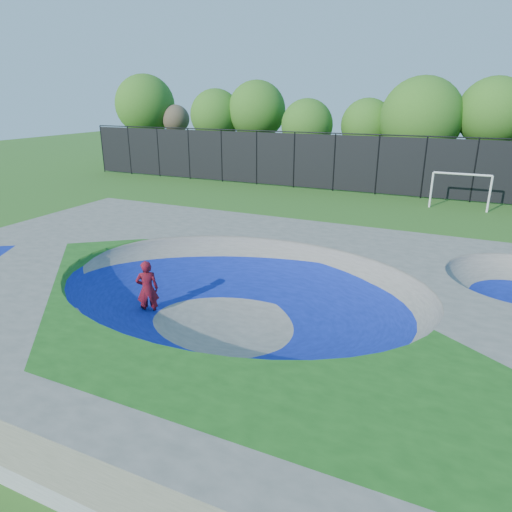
% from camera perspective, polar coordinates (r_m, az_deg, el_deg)
% --- Properties ---
extents(ground, '(120.00, 120.00, 0.00)m').
position_cam_1_polar(ground, '(13.69, -2.05, -8.65)').
color(ground, '#2B5F1A').
rests_on(ground, ground).
extents(skate_deck, '(22.00, 14.00, 1.50)m').
position_cam_1_polar(skate_deck, '(13.36, -2.09, -5.80)').
color(skate_deck, gray).
rests_on(skate_deck, ground).
extents(skater, '(0.79, 0.75, 1.82)m').
position_cam_1_polar(skater, '(14.20, -13.42, -4.07)').
color(skater, red).
rests_on(skater, ground).
extents(skateboard, '(0.74, 0.67, 0.05)m').
position_cam_1_polar(skateboard, '(14.56, -13.15, -7.27)').
color(skateboard, black).
rests_on(skateboard, ground).
extents(soccer_goal, '(3.30, 0.12, 2.18)m').
position_cam_1_polar(soccer_goal, '(29.68, 24.24, 8.16)').
color(soccer_goal, white).
rests_on(soccer_goal, ground).
extents(fence, '(48.09, 0.09, 4.04)m').
position_cam_1_polar(fence, '(32.54, 14.95, 11.09)').
color(fence, black).
rests_on(fence, ground).
extents(treeline, '(53.16, 7.08, 8.44)m').
position_cam_1_polar(treeline, '(37.03, 20.52, 15.94)').
color(treeline, '#4F3227').
rests_on(treeline, ground).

